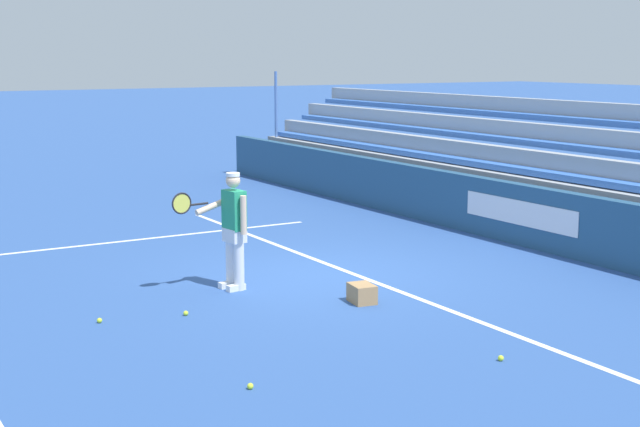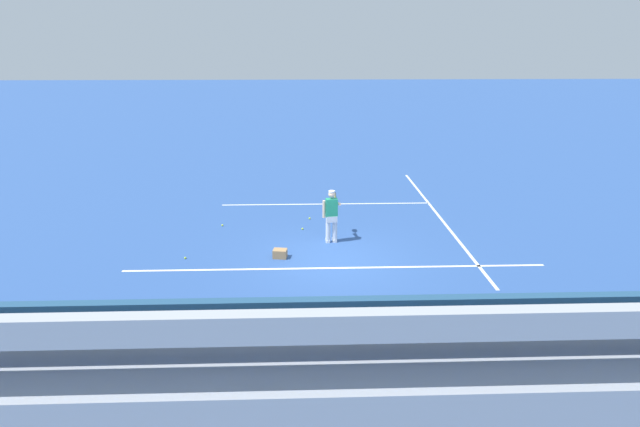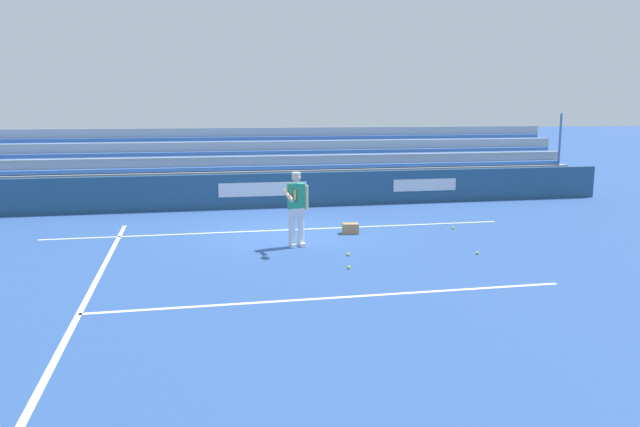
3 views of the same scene
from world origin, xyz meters
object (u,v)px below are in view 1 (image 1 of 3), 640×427
Objects in this scene: tennis_ball_by_box at (250,386)px; tennis_ball_stray_back at (186,313)px; tennis_player at (233,229)px; ball_box_cardboard at (362,293)px; tennis_ball_far_right at (501,358)px; tennis_ball_near_player at (100,320)px.

tennis_ball_by_box is 1.00× the size of tennis_ball_stray_back.
tennis_player is at bearing -50.68° from tennis_ball_stray_back.
tennis_player is 1.70m from tennis_ball_stray_back.
ball_box_cardboard reaches higher than tennis_ball_by_box.
tennis_ball_far_right is 1.00× the size of tennis_ball_stray_back.
tennis_ball_near_player is (-0.67, 2.21, -0.86)m from tennis_player.
tennis_player is at bearing -23.06° from tennis_ball_by_box.
tennis_ball_stray_back is at bearing -103.81° from tennis_ball_near_player.
tennis_ball_far_right is 4.19m from tennis_ball_stray_back.
tennis_player reaches higher than tennis_ball_stray_back.
tennis_player is 25.98× the size of tennis_ball_by_box.
tennis_ball_stray_back is (-0.26, -1.07, 0.00)m from tennis_ball_near_player.
tennis_player reaches higher than tennis_ball_near_player.
tennis_ball_stray_back is at bearing 34.03° from tennis_ball_far_right.
tennis_player is 25.98× the size of tennis_ball_near_player.
tennis_player reaches higher than ball_box_cardboard.
tennis_ball_near_player is (3.06, 0.62, 0.00)m from tennis_ball_by_box.
tennis_ball_far_right is (-2.80, -0.00, -0.10)m from ball_box_cardboard.
ball_box_cardboard reaches higher than tennis_ball_stray_back.
tennis_ball_stray_back is at bearing 129.32° from tennis_player.
ball_box_cardboard is 2.81m from tennis_ball_far_right.
tennis_player is 4.14m from tennis_ball_by_box.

